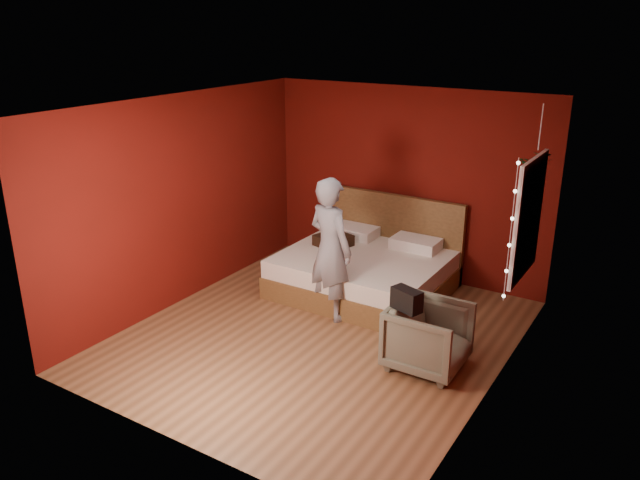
{
  "coord_description": "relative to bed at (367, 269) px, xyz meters",
  "views": [
    {
      "loc": [
        3.38,
        -5.38,
        3.45
      ],
      "look_at": [
        -0.23,
        0.4,
        1.0
      ],
      "focal_mm": 35.0,
      "sensor_mm": 36.0,
      "label": 1
    }
  ],
  "objects": [
    {
      "name": "armchair",
      "position": [
        1.45,
        -1.39,
        0.05
      ],
      "size": [
        0.77,
        0.75,
        0.7
      ],
      "primitive_type": "imported",
      "rotation": [
        0.0,
        0.0,
        1.58
      ],
      "color": "#6A6A53",
      "rests_on": "ground"
    },
    {
      "name": "room_walls",
      "position": [
        0.14,
        -1.41,
        1.38
      ],
      "size": [
        4.04,
        4.54,
        2.62
      ],
      "color": "#590E09",
      "rests_on": "ground"
    },
    {
      "name": "person",
      "position": [
        -0.02,
        -0.91,
        0.57
      ],
      "size": [
        0.72,
        0.58,
        1.73
      ],
      "primitive_type": "imported",
      "rotation": [
        0.0,
        0.0,
        2.86
      ],
      "color": "gray",
      "rests_on": "ground"
    },
    {
      "name": "handbag",
      "position": [
        1.28,
        -1.6,
        0.51
      ],
      "size": [
        0.34,
        0.25,
        0.22
      ],
      "primitive_type": "cube",
      "rotation": [
        0.0,
        0.0,
        -0.33
      ],
      "color": "black",
      "rests_on": "armchair"
    },
    {
      "name": "fairy_lights",
      "position": [
        2.08,
        -1.04,
        1.2
      ],
      "size": [
        0.04,
        0.04,
        1.45
      ],
      "color": "silver",
      "rests_on": "room_walls"
    },
    {
      "name": "bed",
      "position": [
        0.0,
        0.0,
        0.0
      ],
      "size": [
        2.08,
        1.77,
        1.14
      ],
      "color": "brown",
      "rests_on": "ground"
    },
    {
      "name": "window",
      "position": [
        2.1,
        -0.51,
        1.2
      ],
      "size": [
        0.05,
        0.97,
        1.27
      ],
      "color": "white",
      "rests_on": "room_walls"
    },
    {
      "name": "hanging_plant",
      "position": [
        2.02,
        -0.04,
        1.62
      ],
      "size": [
        0.39,
        0.35,
        0.87
      ],
      "color": "silver",
      "rests_on": "room_walls"
    },
    {
      "name": "throw_pillow",
      "position": [
        -0.53,
        0.02,
        0.29
      ],
      "size": [
        0.5,
        0.5,
        0.15
      ],
      "primitive_type": "cube",
      "rotation": [
        0.0,
        0.0,
        -0.26
      ],
      "color": "black",
      "rests_on": "bed"
    },
    {
      "name": "floor",
      "position": [
        0.14,
        -1.41,
        -0.3
      ],
      "size": [
        4.5,
        4.5,
        0.0
      ],
      "primitive_type": "plane",
      "color": "brown",
      "rests_on": "ground"
    }
  ]
}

